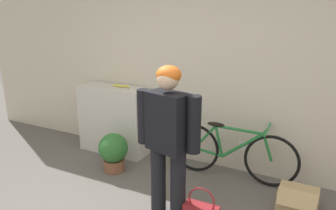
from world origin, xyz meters
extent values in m
cube|color=beige|center=(0.00, 2.33, 1.30)|extent=(8.00, 0.06, 2.60)
cube|color=white|center=(0.55, 2.30, 0.35)|extent=(0.08, 0.01, 0.12)
cube|color=beige|center=(-1.29, 2.07, 0.49)|extent=(1.02, 0.41, 0.98)
cylinder|color=black|center=(0.06, 0.95, 0.37)|extent=(0.15, 0.15, 0.75)
cylinder|color=black|center=(0.28, 0.95, 0.37)|extent=(0.15, 0.15, 0.75)
cube|color=black|center=(0.17, 0.95, 1.03)|extent=(0.44, 0.32, 0.56)
cylinder|color=black|center=(-0.09, 0.95, 1.04)|extent=(0.13, 0.13, 0.53)
cylinder|color=black|center=(0.43, 0.95, 1.04)|extent=(0.13, 0.13, 0.53)
sphere|color=#DBB28E|center=(0.17, 0.95, 1.43)|extent=(0.20, 0.20, 0.20)
ellipsoid|color=orange|center=(0.17, 0.96, 1.47)|extent=(0.23, 0.21, 0.17)
torus|color=black|center=(0.01, 2.01, 0.32)|extent=(0.65, 0.07, 0.64)
torus|color=black|center=(0.96, 2.06, 0.32)|extent=(0.65, 0.07, 0.64)
cylinder|color=#237A38|center=(0.19, 2.02, 0.30)|extent=(0.37, 0.05, 0.08)
cylinder|color=#237A38|center=(0.14, 2.02, 0.49)|extent=(0.30, 0.05, 0.36)
cylinder|color=#237A38|center=(0.32, 2.03, 0.47)|extent=(0.13, 0.04, 0.40)
cylinder|color=#237A38|center=(0.61, 2.04, 0.46)|extent=(0.50, 0.07, 0.40)
cylinder|color=#237A38|center=(0.56, 2.04, 0.65)|extent=(0.58, 0.06, 0.05)
cylinder|color=#237A38|center=(0.91, 2.06, 0.48)|extent=(0.15, 0.04, 0.33)
cylinder|color=#237A38|center=(0.87, 2.06, 0.67)|extent=(0.07, 0.04, 0.08)
cylinder|color=#237A38|center=(0.89, 2.06, 0.70)|extent=(0.05, 0.46, 0.02)
ellipsoid|color=black|center=(0.28, 2.03, 0.68)|extent=(0.22, 0.09, 0.05)
ellipsoid|color=#EAD64C|center=(-1.16, 2.10, 1.00)|extent=(0.14, 0.04, 0.04)
ellipsoid|color=#EAD64C|center=(-1.25, 2.11, 1.00)|extent=(0.13, 0.08, 0.03)
ellipsoid|color=#EAD64C|center=(-1.08, 2.11, 1.00)|extent=(0.12, 0.08, 0.03)
sphere|color=brown|center=(-1.30, 2.13, 1.00)|extent=(0.02, 0.02, 0.02)
torus|color=maroon|center=(0.52, 0.97, 0.29)|extent=(0.27, 0.02, 0.27)
cube|color=tan|center=(1.31, 1.71, 0.11)|extent=(0.40, 0.33, 0.22)
cube|color=tan|center=(1.31, 1.54, 0.21)|extent=(0.38, 0.12, 0.15)
cylinder|color=brown|center=(-0.93, 1.54, 0.08)|extent=(0.27, 0.27, 0.16)
sphere|color=#2D6B2D|center=(-0.93, 1.54, 0.32)|extent=(0.38, 0.38, 0.38)
camera|label=1|loc=(1.49, -1.61, 2.02)|focal=35.00mm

